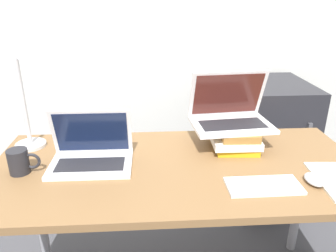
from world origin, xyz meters
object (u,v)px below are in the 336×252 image
Objects in this scene: laptop_on_books at (230,114)px; mini_fridge at (263,141)px; mug at (20,161)px; mouse at (314,180)px; desk_lamp at (28,54)px; book_stack at (235,137)px; laptop_left at (91,154)px; wireless_keyboard at (264,186)px.

laptop_on_books reaches higher than mini_fridge.
mug is 1.68m from mini_fridge.
mouse is at bearing -100.81° from mini_fridge.
desk_lamp is 0.67× the size of mini_fridge.
mouse is (0.22, -0.34, -0.03)m from book_stack.
mug is at bearing -168.55° from book_stack.
book_stack is 0.68× the size of laptop_on_books.
desk_lamp is (-0.90, 0.03, 0.39)m from book_stack.
laptop_left is 3.43× the size of mouse.
wireless_keyboard is (0.02, -0.36, -0.04)m from book_stack.
wireless_keyboard is 2.80× the size of mouse.
mug reaches higher than wireless_keyboard.
mouse is 0.78× the size of mug.
mini_fridge is at bearing 59.66° from book_stack.
laptop_left reaches higher than wireless_keyboard.
mini_fridge is (0.43, 0.73, -0.38)m from book_stack.
laptop_on_books is 0.65× the size of desk_lamp.
wireless_keyboard is 0.32× the size of mini_fridge.
mouse is (0.20, 0.02, 0.01)m from wireless_keyboard.
mouse is at bearing -56.49° from book_stack.
mini_fridge is (1.35, 0.92, -0.38)m from mug.
laptop_on_books reaches higher than wireless_keyboard.
book_stack is 0.98m from desk_lamp.
laptop_on_books is (-0.02, 0.04, 0.10)m from book_stack.
book_stack is at bearing 123.51° from mouse.
mouse is at bearing -13.59° from laptop_left.
mini_fridge is at bearing 79.19° from mouse.
desk_lamp is at bearing -152.06° from mini_fridge.
wireless_keyboard is 0.20m from mouse.
mug is 0.22× the size of desk_lamp.
laptop_left reaches higher than mini_fridge.
mini_fridge reaches higher than wireless_keyboard.
wireless_keyboard is at bearing -10.14° from mug.
mouse is 1.25m from desk_lamp.
laptop_left reaches higher than book_stack.
mini_fridge is at bearing 69.48° from wireless_keyboard.
laptop_left is 2.68× the size of mug.
wireless_keyboard is at bearing -86.56° from book_stack.
book_stack is at bearing -1.89° from desk_lamp.
laptop_left is at bearing -141.38° from mini_fridge.
desk_lamp is (-1.12, 0.37, 0.42)m from mouse.
laptop_left is 0.28m from mug.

